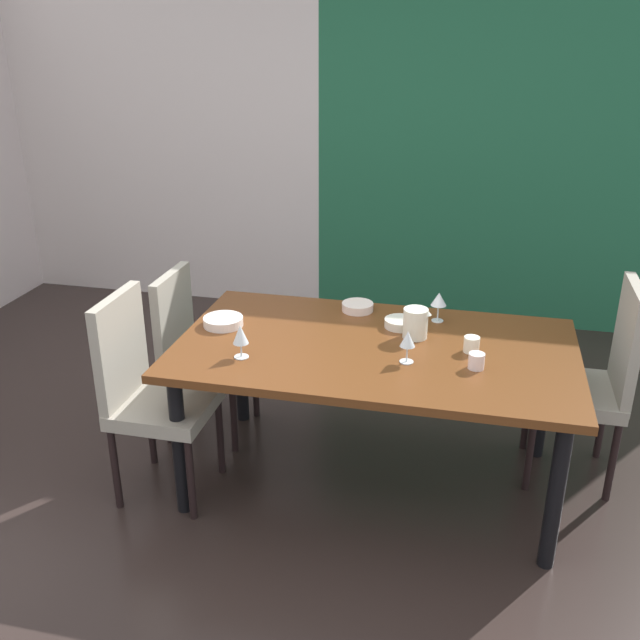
# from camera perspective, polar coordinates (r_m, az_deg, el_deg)

# --- Properties ---
(ground_plane) EXTENTS (5.92, 5.61, 0.02)m
(ground_plane) POSITION_cam_1_polar(r_m,az_deg,el_deg) (3.45, -4.95, -16.21)
(ground_plane) COLOR #2D221F
(back_panel_interior) EXTENTS (2.61, 0.10, 2.89)m
(back_panel_interior) POSITION_cam_1_polar(r_m,az_deg,el_deg) (5.90, -12.90, 15.44)
(back_panel_interior) COLOR silver
(back_panel_interior) RESTS_ON ground_plane
(garden_window_panel) EXTENTS (3.30, 0.10, 2.89)m
(garden_window_panel) POSITION_cam_1_polar(r_m,az_deg,el_deg) (5.35, 18.09, 14.18)
(garden_window_panel) COLOR #226241
(garden_window_panel) RESTS_ON ground_plane
(dining_table) EXTENTS (1.86, 1.06, 0.75)m
(dining_table) POSITION_cam_1_polar(r_m,az_deg,el_deg) (3.37, 4.41, -3.21)
(dining_table) COLOR brown
(dining_table) RESTS_ON ground_plane
(chair_left_near) EXTENTS (0.45, 0.44, 1.01)m
(chair_left_near) POSITION_cam_1_polar(r_m,az_deg,el_deg) (3.47, -13.66, -5.26)
(chair_left_near) COLOR #A09889
(chair_left_near) RESTS_ON ground_plane
(chair_left_far) EXTENTS (0.45, 0.44, 0.92)m
(chair_left_far) POSITION_cam_1_polar(r_m,az_deg,el_deg) (3.95, -9.85, -1.81)
(chair_left_far) COLOR #A09889
(chair_left_far) RESTS_ON ground_plane
(chair_right_far) EXTENTS (0.44, 0.44, 1.04)m
(chair_right_far) POSITION_cam_1_polar(r_m,az_deg,el_deg) (3.70, 21.20, -4.17)
(chair_right_far) COLOR #A09889
(chair_right_far) RESTS_ON ground_plane
(wine_glass_right) EXTENTS (0.07, 0.07, 0.15)m
(wine_glass_right) POSITION_cam_1_polar(r_m,az_deg,el_deg) (3.15, 7.02, -1.60)
(wine_glass_right) COLOR silver
(wine_glass_right) RESTS_ON dining_table
(wine_glass_left) EXTENTS (0.07, 0.07, 0.16)m
(wine_glass_left) POSITION_cam_1_polar(r_m,az_deg,el_deg) (3.19, -6.38, -1.22)
(wine_glass_left) COLOR silver
(wine_glass_left) RESTS_ON dining_table
(wine_glass_rear) EXTENTS (0.08, 0.08, 0.15)m
(wine_glass_rear) POSITION_cam_1_polar(r_m,az_deg,el_deg) (3.60, 9.48, 1.59)
(wine_glass_rear) COLOR silver
(wine_glass_rear) RESTS_ON dining_table
(serving_bowl_corner) EXTENTS (0.16, 0.16, 0.04)m
(serving_bowl_corner) POSITION_cam_1_polar(r_m,az_deg,el_deg) (3.72, 3.03, 1.06)
(serving_bowl_corner) COLOR white
(serving_bowl_corner) RESTS_ON dining_table
(serving_bowl_near_shelf) EXTENTS (0.20, 0.20, 0.04)m
(serving_bowl_near_shelf) POSITION_cam_1_polar(r_m,az_deg,el_deg) (3.56, -7.75, -0.12)
(serving_bowl_near_shelf) COLOR white
(serving_bowl_near_shelf) RESTS_ON dining_table
(serving_bowl_north) EXTENTS (0.16, 0.16, 0.04)m
(serving_bowl_north) POSITION_cam_1_polar(r_m,az_deg,el_deg) (3.54, 6.43, -0.24)
(serving_bowl_north) COLOR silver
(serving_bowl_north) RESTS_ON dining_table
(cup_front) EXTENTS (0.07, 0.07, 0.07)m
(cup_front) POSITION_cam_1_polar(r_m,az_deg,el_deg) (3.32, 12.03, -1.93)
(cup_front) COLOR white
(cup_front) RESTS_ON dining_table
(cup_near_window) EXTENTS (0.07, 0.07, 0.07)m
(cup_near_window) POSITION_cam_1_polar(r_m,az_deg,el_deg) (3.17, 12.40, -3.22)
(cup_near_window) COLOR white
(cup_near_window) RESTS_ON dining_table
(pitcher_west) EXTENTS (0.13, 0.12, 0.15)m
(pitcher_west) POSITION_cam_1_polar(r_m,az_deg,el_deg) (3.41, 7.66, -0.24)
(pitcher_west) COLOR white
(pitcher_west) RESTS_ON dining_table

